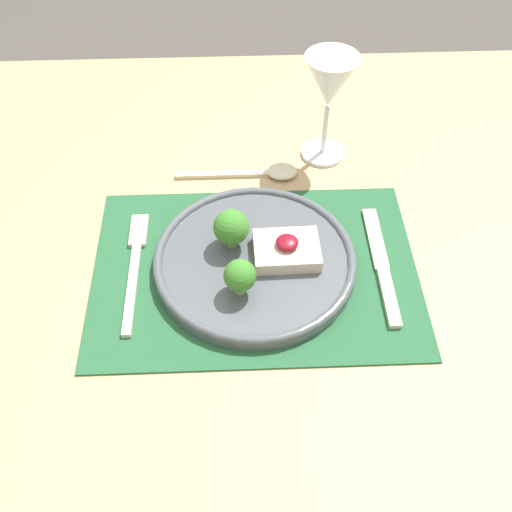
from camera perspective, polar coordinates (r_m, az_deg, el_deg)
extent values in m
plane|color=#4C4742|center=(1.48, -0.05, -20.33)|extent=(8.00, 8.00, 0.00)
cube|color=tan|center=(0.82, -0.09, -2.07)|extent=(1.23, 1.08, 0.03)
cylinder|color=tan|center=(1.51, -21.99, 2.41)|extent=(0.06, 0.06, 0.73)
cylinder|color=tan|center=(1.53, 20.22, 3.61)|extent=(0.06, 0.06, 0.73)
cube|color=#235633|center=(0.81, -0.09, -1.34)|extent=(0.44, 0.31, 0.00)
cylinder|color=#4C5156|center=(0.81, 0.00, -0.56)|extent=(0.27, 0.27, 0.02)
torus|color=#4C5156|center=(0.80, 0.00, -0.19)|extent=(0.27, 0.27, 0.01)
cube|color=beige|center=(0.80, 2.94, 0.53)|extent=(0.09, 0.07, 0.02)
ellipsoid|color=maroon|center=(0.79, 2.98, 1.30)|extent=(0.03, 0.03, 0.01)
cylinder|color=#84B256|center=(0.81, -2.32, 1.50)|extent=(0.01, 0.01, 0.02)
sphere|color=#387A28|center=(0.79, -2.38, 2.76)|extent=(0.05, 0.05, 0.05)
cylinder|color=#84B256|center=(0.76, -1.51, -2.97)|extent=(0.01, 0.01, 0.02)
sphere|color=#387A28|center=(0.74, -1.54, -1.86)|extent=(0.04, 0.04, 0.04)
cube|color=beige|center=(0.80, -11.74, -3.04)|extent=(0.01, 0.15, 0.01)
cube|color=beige|center=(0.87, -11.10, 2.37)|extent=(0.02, 0.06, 0.01)
cube|color=beige|center=(0.79, 12.54, -3.88)|extent=(0.02, 0.09, 0.01)
cube|color=beige|center=(0.86, 11.30, 1.65)|extent=(0.02, 0.11, 0.00)
cube|color=beige|center=(0.94, -3.21, 7.74)|extent=(0.15, 0.01, 0.01)
ellipsoid|color=beige|center=(0.94, 2.50, 8.05)|extent=(0.05, 0.04, 0.01)
cylinder|color=white|center=(0.99, 6.35, 9.77)|extent=(0.07, 0.07, 0.01)
cylinder|color=white|center=(0.96, 6.59, 11.90)|extent=(0.01, 0.01, 0.09)
cone|color=white|center=(0.91, 7.07, 16.10)|extent=(0.08, 0.08, 0.08)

